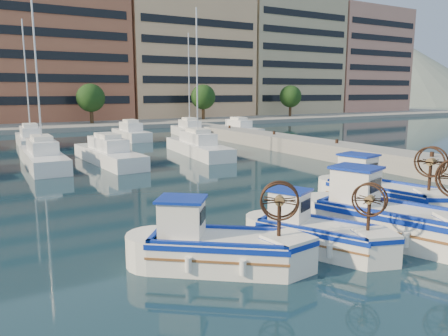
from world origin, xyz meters
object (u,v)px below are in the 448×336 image
(fishing_boat_a, at_px, (215,245))
(fishing_boat_c, at_px, (386,216))
(fishing_boat_b, at_px, (315,231))
(fishing_boat_d, at_px, (380,191))

(fishing_boat_a, height_order, fishing_boat_c, fishing_boat_c)
(fishing_boat_a, xyz_separation_m, fishing_boat_b, (3.47, -0.35, -0.05))
(fishing_boat_b, bearing_deg, fishing_boat_a, 148.26)
(fishing_boat_d, bearing_deg, fishing_boat_c, -149.93)
(fishing_boat_c, height_order, fishing_boat_d, fishing_boat_c)
(fishing_boat_a, relative_size, fishing_boat_b, 1.05)
(fishing_boat_a, distance_m, fishing_boat_c, 6.39)
(fishing_boat_b, relative_size, fishing_boat_c, 0.79)
(fishing_boat_b, distance_m, fishing_boat_d, 6.30)
(fishing_boat_a, xyz_separation_m, fishing_boat_c, (6.34, -0.76, 0.13))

